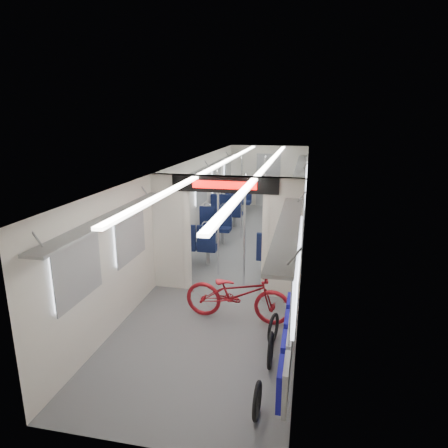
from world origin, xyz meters
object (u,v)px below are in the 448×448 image
seat_bay_far_left (233,202)px  bike_hoop_a (257,403)px  flip_bench (288,343)px  stanchion_far_right (264,197)px  seat_bay_far_right (288,209)px  stanchion_far_left (241,198)px  stanchion_near_right (244,231)px  bike_hoop_b (270,352)px  bike_hoop_c (273,330)px  seat_bay_near_left (207,232)px  stanchion_near_left (218,224)px  seat_bay_near_right (281,240)px  bicycle (237,294)px

seat_bay_far_left → bike_hoop_a: bearing=-77.5°
flip_bench → bike_hoop_a: bearing=-112.2°
flip_bench → stanchion_far_right: (-1.06, 6.52, 0.57)m
seat_bay_far_right → stanchion_far_left: 2.13m
bike_hoop_a → seat_bay_far_right: size_ratio=0.23×
stanchion_near_right → bike_hoop_b: bearing=-73.3°
bike_hoop_c → seat_bay_far_right: bearing=91.4°
seat_bay_near_left → stanchion_far_right: 2.21m
stanchion_far_left → stanchion_near_right: bearing=-79.4°
flip_bench → seat_bay_far_left: seat_bay_far_left is taller
bike_hoop_c → stanchion_far_right: bearing=98.2°
seat_bay_far_right → stanchion_near_left: 4.65m
seat_bay_near_right → stanchion_near_left: bearing=-139.1°
bicycle → stanchion_near_left: (-0.76, 1.88, 0.67)m
seat_bay_near_left → stanchion_near_left: size_ratio=0.88×
seat_bay_near_left → stanchion_far_left: stanchion_far_left is taller
seat_bay_near_left → stanchion_far_right: (1.23, 1.73, 0.61)m
seat_bay_near_left → seat_bay_far_right: size_ratio=1.03×
bike_hoop_a → seat_bay_near_left: 5.86m
bike_hoop_a → stanchion_near_right: size_ratio=0.20×
stanchion_far_left → bicycle: bearing=-81.1°
flip_bench → stanchion_far_left: 6.45m
bike_hoop_c → seat_bay_far_left: seat_bay_far_left is taller
bicycle → bike_hoop_b: bearing=-147.5°
stanchion_far_right → stanchion_near_left: bearing=-101.3°
seat_bay_far_left → seat_bay_far_right: size_ratio=1.17×
seat_bay_near_left → stanchion_far_left: size_ratio=0.88×
bike_hoop_a → seat_bay_near_right: bearing=91.4°
bicycle → stanchion_far_right: bearing=5.1°
bike_hoop_a → bicycle: bearing=105.8°
bike_hoop_b → stanchion_near_left: 3.55m
stanchion_near_left → bike_hoop_a: bearing=-71.3°
stanchion_far_right → bike_hoop_b: bearing=-82.5°
bicycle → stanchion_near_right: (-0.13, 1.45, 0.67)m
bike_hoop_b → bicycle: bearing=119.0°
seat_bay_far_right → stanchion_near_right: stanchion_near_right is taller
bike_hoop_c → bike_hoop_b: bearing=-88.4°
bike_hoop_a → seat_bay_near_right: size_ratio=0.23×
stanchion_far_left → bike_hoop_b: bearing=-76.6°
seat_bay_near_right → stanchion_far_left: stanchion_far_left is taller
flip_bench → stanchion_far_right: stanchion_far_right is taller
bicycle → flip_bench: bicycle is taller
bike_hoop_a → seat_bay_far_right: bearing=90.9°
seat_bay_near_right → bike_hoop_a: bearing=-88.6°
bicycle → seat_bay_near_right: 3.02m
bicycle → bike_hoop_b: 1.43m
flip_bench → stanchion_far_right: 6.63m
bicycle → stanchion_near_left: stanchion_near_left is taller
bike_hoop_a → stanchion_near_left: size_ratio=0.20×
flip_bench → seat_bay_far_right: (-0.42, 7.83, -0.05)m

